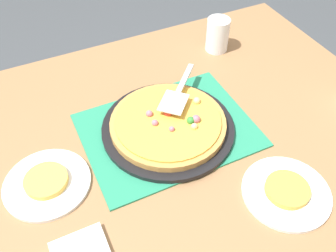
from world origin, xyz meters
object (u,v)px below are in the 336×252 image
object	(u,v)px
plate_near_left	(47,183)
pizza_server	(178,92)
cup_near	(218,35)
served_slice_right	(287,189)
pizza	(168,123)
served_slice_left	(46,180)
pizza_pan	(168,128)
plate_far_right	(286,192)

from	to	relation	value
plate_near_left	pizza_server	distance (m)	0.44
plate_near_left	cup_near	xyz separation A→B (m)	(0.69, 0.33, 0.06)
served_slice_right	pizza	bearing A→B (deg)	118.32
cup_near	pizza_server	size ratio (longest dim) A/B	0.61
plate_near_left	served_slice_left	bearing A→B (deg)	-90.00
pizza	served_slice_right	xyz separation A→B (m)	(0.17, -0.32, -0.02)
pizza_pan	cup_near	distance (m)	0.45
plate_near_left	pizza_server	size ratio (longest dim) A/B	1.12
cup_near	pizza	bearing A→B (deg)	-138.68
pizza	plate_near_left	xyz separation A→B (m)	(-0.36, -0.04, -0.03)
pizza_pan	plate_near_left	world-z (taller)	pizza_pan
pizza_pan	plate_near_left	bearing A→B (deg)	-174.12
pizza	served_slice_left	world-z (taller)	pizza
served_slice_right	pizza_server	xyz separation A→B (m)	(-0.11, 0.39, 0.05)
served_slice_left	pizza_server	bearing A→B (deg)	14.17
pizza	pizza_server	distance (m)	0.10
pizza	pizza_server	world-z (taller)	pizza_server
plate_far_right	served_slice_left	bearing A→B (deg)	151.96
pizza_pan	served_slice_left	bearing A→B (deg)	-174.12
pizza	served_slice_left	bearing A→B (deg)	-174.12
plate_far_right	served_slice_left	distance (m)	0.60
pizza	served_slice_right	bearing A→B (deg)	-61.68
pizza	served_slice_left	xyz separation A→B (m)	(-0.36, -0.04, -0.02)
pizza_pan	pizza	bearing A→B (deg)	4.07
plate_near_left	pizza_server	world-z (taller)	pizza_server
pizza_pan	cup_near	bearing A→B (deg)	41.23
plate_near_left	plate_far_right	bearing A→B (deg)	-28.04
plate_far_right	cup_near	size ratio (longest dim) A/B	1.83
pizza_pan	plate_far_right	world-z (taller)	pizza_pan
pizza_pan	served_slice_left	world-z (taller)	served_slice_left
pizza_pan	pizza	world-z (taller)	pizza
pizza	served_slice_right	size ratio (longest dim) A/B	3.00
served_slice_left	pizza	bearing A→B (deg)	5.88
plate_near_left	pizza	bearing A→B (deg)	5.88
cup_near	pizza_server	distance (m)	0.35
cup_near	served_slice_right	bearing A→B (deg)	-104.77
plate_far_right	cup_near	world-z (taller)	cup_near
pizza_pan	served_slice_left	xyz separation A→B (m)	(-0.36, -0.04, 0.01)
pizza	cup_near	size ratio (longest dim) A/B	2.75
pizza	cup_near	distance (m)	0.45
plate_far_right	pizza_server	bearing A→B (deg)	105.14
pizza_pan	cup_near	size ratio (longest dim) A/B	3.17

